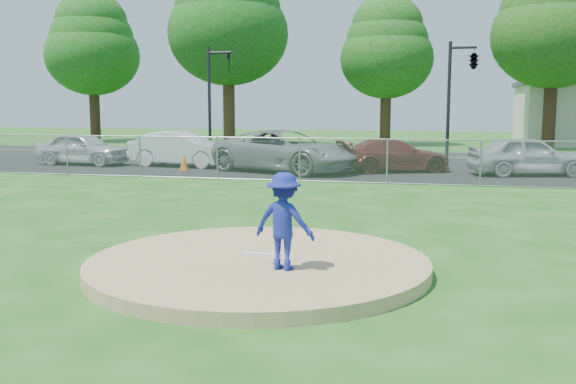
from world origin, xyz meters
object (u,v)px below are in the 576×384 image
Objects in this scene: tree_center at (387,47)px; parked_car_gray at (285,151)px; traffic_signal_left at (214,91)px; pitcher at (284,221)px; traffic_cone at (184,162)px; tree_right at (554,20)px; parked_car_silver at (83,149)px; tree_far_left at (92,44)px; parked_car_white at (182,149)px; parked_car_pearl at (528,156)px; tree_left at (228,18)px; traffic_signal_center at (471,62)px; parked_car_darkred at (394,155)px.

parked_car_gray is at bearing -96.76° from tree_center.
traffic_signal_left reaches higher than pitcher.
tree_center reaches higher than traffic_cone.
parked_car_gray reaches higher than pitcher.
tree_right is 27.88m from parked_car_silver.
tree_center is 6.85× the size of pitcher.
tree_far_left is at bearing 178.15° from tree_right.
tree_far_left is 2.33× the size of parked_car_white.
parked_car_pearl is (9.17, 0.84, -0.08)m from parked_car_gray.
tree_center is 1.66× the size of parked_car_gray.
traffic_cone is 0.15× the size of parked_car_white.
pitcher is at bearing -56.09° from tree_far_left.
parked_car_pearl is (-3.08, -16.14, -6.90)m from tree_right.
parked_car_pearl is (14.01, -0.32, -0.02)m from parked_car_white.
traffic_cone is at bearing -108.26° from tree_center.
traffic_signal_left is 9.25m from parked_car_gray.
tree_center is 2.27× the size of parked_car_pearl.
tree_left is at bearing -58.79° from pitcher.
traffic_signal_center is 3.90× the size of pitcher.
parked_car_white is at bearing -111.70° from tree_center.
tree_far_left is 22.71m from parked_car_white.
tree_right is 19.17m from parked_car_darkred.
tree_right reaches higher than pitcher.
parked_car_pearl is (6.92, -18.14, -5.72)m from tree_center.
tree_center is 22.28m from parked_car_silver.
traffic_signal_center reaches higher than pitcher.
tree_left is at bearing -163.30° from tree_center.
tree_left reaches higher than parked_car_white.
parked_car_gray is (9.46, -0.92, 0.10)m from parked_car_silver.
tree_center reaches higher than parked_car_gray.
tree_left is 19.25m from parked_car_gray.
parked_car_gray is at bearing -51.70° from traffic_signal_left.
traffic_cone is at bearing -133.34° from tree_right.
tree_far_left is 31.02m from tree_right.
pitcher is at bearing -87.42° from tree_center.
parked_car_silver is 18.63m from parked_car_pearl.
tree_far_left is 1.81× the size of parked_car_gray.
parked_car_white is at bearing -137.21° from tree_right.
tree_center is at bearing 7.31° from parked_car_pearl.
traffic_signal_left is at bearing 100.56° from traffic_cone.
traffic_signal_left is 7.70m from parked_car_silver.
tree_center is at bearing 57.10° from traffic_signal_left.
tree_center is at bearing -17.94° from parked_car_darkred.
parked_car_silver is at bearing 106.21° from parked_car_gray.
pitcher is at bearing -62.38° from traffic_cone.
pitcher is (1.56, -34.55, -5.55)m from tree_center.
parked_car_silver is at bearing 166.20° from traffic_cone.
traffic_signal_center is 7.74m from parked_car_darkred.
parked_car_pearl reaches higher than parked_car_darkred.
tree_left is 10.48m from traffic_signal_left.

